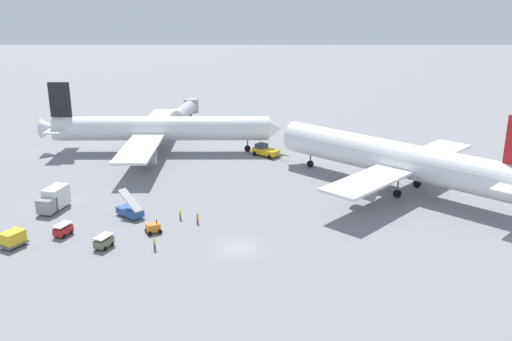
% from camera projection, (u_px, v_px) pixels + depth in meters
% --- Properties ---
extents(ground_plane, '(600.00, 600.00, 0.00)m').
position_uv_depth(ground_plane, '(240.00, 248.00, 73.67)').
color(ground_plane, gray).
extents(airliner_at_gate_left, '(50.55, 46.22, 14.82)m').
position_uv_depth(airliner_at_gate_left, '(161.00, 129.00, 116.82)').
color(airliner_at_gate_left, white).
rests_on(airliner_at_gate_left, ground).
extents(airliner_being_pushed, '(40.34, 38.68, 15.57)m').
position_uv_depth(airliner_being_pushed, '(397.00, 159.00, 94.39)').
color(airliner_being_pushed, white).
rests_on(airliner_being_pushed, ground).
extents(pushback_tug, '(7.55, 6.67, 2.75)m').
position_uv_depth(pushback_tug, '(267.00, 150.00, 114.84)').
color(pushback_tug, gold).
rests_on(pushback_tug, ground).
extents(gse_container_dolly_flat, '(3.48, 3.87, 2.15)m').
position_uv_depth(gse_container_dolly_flat, '(15.00, 238.00, 73.87)').
color(gse_container_dolly_flat, slate).
rests_on(gse_container_dolly_flat, ground).
extents(gse_baggage_cart_trailing, '(2.53, 3.13, 1.71)m').
position_uv_depth(gse_baggage_cart_trailing, '(106.00, 241.00, 73.56)').
color(gse_baggage_cart_trailing, '#666B4C').
rests_on(gse_baggage_cart_trailing, ground).
extents(gse_stair_truck_yellow, '(4.69, 4.48, 4.06)m').
position_uv_depth(gse_stair_truck_yellow, '(132.00, 210.00, 83.74)').
color(gse_stair_truck_yellow, '#2D5199').
rests_on(gse_stair_truck_yellow, ground).
extents(gse_catering_truck_tall, '(3.69, 6.24, 3.50)m').
position_uv_depth(gse_catering_truck_tall, '(56.00, 199.00, 86.18)').
color(gse_catering_truck_tall, gray).
rests_on(gse_catering_truck_tall, ground).
extents(gse_gpu_cart_small, '(2.62, 2.43, 1.90)m').
position_uv_depth(gse_gpu_cart_small, '(155.00, 228.00, 78.05)').
color(gse_gpu_cart_small, orange).
rests_on(gse_gpu_cart_small, ground).
extents(gse_baggage_cart_near_cluster, '(2.47, 3.12, 1.71)m').
position_uv_depth(gse_baggage_cart_near_cluster, '(65.00, 230.00, 77.27)').
color(gse_baggage_cart_near_cluster, red).
rests_on(gse_baggage_cart_near_cluster, ground).
extents(ground_crew_ramp_agent_by_cones, '(0.36, 0.36, 1.56)m').
position_uv_depth(ground_crew_ramp_agent_by_cones, '(199.00, 218.00, 81.19)').
color(ground_crew_ramp_agent_by_cones, '#4C4C51').
rests_on(ground_crew_ramp_agent_by_cones, ground).
extents(ground_crew_wing_walker_right, '(0.36, 0.36, 1.58)m').
position_uv_depth(ground_crew_wing_walker_right, '(182.00, 214.00, 82.69)').
color(ground_crew_wing_walker_right, '#4C4C51').
rests_on(ground_crew_wing_walker_right, ground).
extents(ground_crew_marshaller_foreground, '(0.36, 0.36, 1.64)m').
position_uv_depth(ground_crew_marshaller_foreground, '(156.00, 244.00, 72.87)').
color(ground_crew_marshaller_foreground, '#2D3351').
rests_on(ground_crew_marshaller_foreground, ground).
extents(jet_bridge, '(5.38, 16.47, 6.28)m').
position_uv_depth(jet_bridge, '(188.00, 110.00, 138.09)').
color(jet_bridge, '#B7B7BC').
rests_on(jet_bridge, ground).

